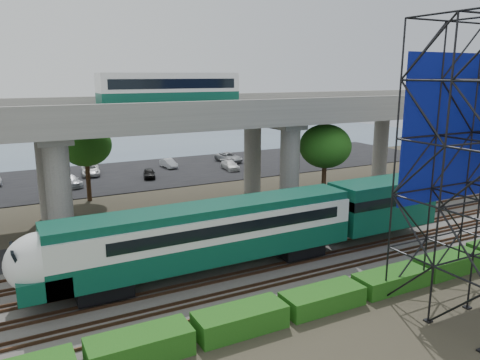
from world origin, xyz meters
TOP-DOWN VIEW (x-y plane):
  - ground at (0.00, 0.00)m, footprint 140.00×140.00m
  - ballast_bed at (0.00, 2.00)m, footprint 90.00×12.00m
  - service_road at (0.00, 10.50)m, footprint 90.00×5.00m
  - parking_lot at (0.00, 34.00)m, footprint 90.00×18.00m
  - harbor_water at (0.00, 56.00)m, footprint 140.00×40.00m
  - rail_tracks at (0.00, 2.00)m, footprint 90.00×9.52m
  - commuter_train at (-0.65, 2.00)m, footprint 29.30×3.06m
  - overpass at (-0.01, 16.00)m, footprint 80.00×12.00m
  - hedge_strip at (1.01, -4.30)m, footprint 34.60×1.80m
  - trees at (-4.67, 16.17)m, footprint 40.94×16.94m
  - suv at (-3.67, 9.71)m, footprint 5.27×3.40m
  - parked_cars at (0.73, 33.89)m, footprint 34.86×9.89m

SIDE VIEW (x-z plane):
  - ground at x=0.00m, z-range 0.00..0.00m
  - harbor_water at x=0.00m, z-range 0.00..0.03m
  - service_road at x=0.00m, z-range 0.00..0.08m
  - parking_lot at x=0.00m, z-range 0.00..0.08m
  - ballast_bed at x=0.00m, z-range 0.00..0.20m
  - rail_tracks at x=0.00m, z-range 0.20..0.36m
  - hedge_strip at x=1.01m, z-range -0.04..1.16m
  - parked_cars at x=0.73m, z-range 0.04..1.35m
  - suv at x=-3.67m, z-range 0.08..1.43m
  - commuter_train at x=-0.65m, z-range 0.73..5.03m
  - trees at x=-4.67m, z-range 1.73..9.42m
  - overpass at x=-0.01m, z-range 2.01..14.41m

